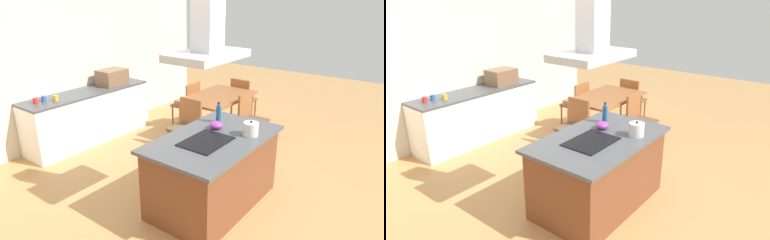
{
  "view_description": "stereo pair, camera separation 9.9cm",
  "coord_description": "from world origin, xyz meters",
  "views": [
    {
      "loc": [
        -3.16,
        -2.05,
        2.52
      ],
      "look_at": [
        0.1,
        0.4,
        1.0
      ],
      "focal_mm": 32.36,
      "sensor_mm": 36.0,
      "label": 1
    },
    {
      "loc": [
        -3.1,
        -2.13,
        2.52
      ],
      "look_at": [
        0.1,
        0.4,
        1.0
      ],
      "focal_mm": 32.36,
      "sensor_mm": 36.0,
      "label": 2
    }
  ],
  "objects": [
    {
      "name": "coffee_mug_red",
      "position": [
        -0.55,
        2.92,
        0.95
      ],
      "size": [
        0.08,
        0.08,
        0.09
      ],
      "primitive_type": "cylinder",
      "color": "red",
      "rests_on": "back_counter"
    },
    {
      "name": "coffee_mug_blue",
      "position": [
        -0.42,
        2.92,
        0.95
      ],
      "size": [
        0.08,
        0.08,
        0.09
      ],
      "primitive_type": "cylinder",
      "color": "#2D56B2",
      "rests_on": "back_counter"
    },
    {
      "name": "ground",
      "position": [
        0.0,
        1.5,
        0.0
      ],
      "size": [
        16.0,
        16.0,
        0.0
      ],
      "primitive_type": "plane",
      "color": "tan"
    },
    {
      "name": "coffee_mug_yellow",
      "position": [
        -0.28,
        2.8,
        0.95
      ],
      "size": [
        0.08,
        0.08,
        0.09
      ],
      "primitive_type": "cylinder",
      "color": "gold",
      "rests_on": "back_counter"
    },
    {
      "name": "chair_facing_back_wall",
      "position": [
        1.93,
        1.86,
        0.51
      ],
      "size": [
        0.42,
        0.42,
        0.89
      ],
      "color": "brown",
      "rests_on": "ground"
    },
    {
      "name": "back_counter",
      "position": [
        0.37,
        2.88,
        0.45
      ],
      "size": [
        2.31,
        0.62,
        0.9
      ],
      "color": "white",
      "rests_on": "ground"
    },
    {
      "name": "tea_kettle",
      "position": [
        0.32,
        -0.31,
        0.98
      ],
      "size": [
        0.24,
        0.18,
        0.19
      ],
      "color": "silver",
      "rests_on": "kitchen_island"
    },
    {
      "name": "dining_table",
      "position": [
        1.93,
        1.19,
        0.67
      ],
      "size": [
        1.4,
        0.9,
        0.75
      ],
      "color": "#995B33",
      "rests_on": "ground"
    },
    {
      "name": "cooktop",
      "position": [
        -0.16,
        0.0,
        0.91
      ],
      "size": [
        0.6,
        0.44,
        0.01
      ],
      "primitive_type": "cube",
      "color": "black",
      "rests_on": "kitchen_island"
    },
    {
      "name": "wall_back",
      "position": [
        0.0,
        3.25,
        1.35
      ],
      "size": [
        7.2,
        0.1,
        2.7
      ],
      "primitive_type": "cube",
      "color": "beige",
      "rests_on": "ground"
    },
    {
      "name": "mixing_bowl",
      "position": [
        0.25,
        0.13,
        0.95
      ],
      "size": [
        0.17,
        0.17,
        0.09
      ],
      "primitive_type": "ellipsoid",
      "color": "purple",
      "rests_on": "kitchen_island"
    },
    {
      "name": "countertop_microwave",
      "position": [
        0.95,
        2.88,
        1.04
      ],
      "size": [
        0.5,
        0.38,
        0.28
      ],
      "primitive_type": "cube",
      "color": "brown",
      "rests_on": "back_counter"
    },
    {
      "name": "chair_at_right_end",
      "position": [
        2.84,
        1.19,
        0.51
      ],
      "size": [
        0.42,
        0.42,
        0.89
      ],
      "color": "brown",
      "rests_on": "ground"
    },
    {
      "name": "chair_at_left_end",
      "position": [
        1.01,
        1.19,
        0.51
      ],
      "size": [
        0.42,
        0.42,
        0.89
      ],
      "color": "brown",
      "rests_on": "ground"
    },
    {
      "name": "olive_oil_bottle",
      "position": [
        0.46,
        0.24,
        1.02
      ],
      "size": [
        0.07,
        0.07,
        0.27
      ],
      "color": "navy",
      "rests_on": "kitchen_island"
    },
    {
      "name": "range_hood",
      "position": [
        -0.16,
        0.0,
        2.1
      ],
      "size": [
        0.9,
        0.55,
        0.78
      ],
      "color": "#ADADB2"
    },
    {
      "name": "chair_facing_island",
      "position": [
        1.93,
        0.52,
        0.51
      ],
      "size": [
        0.42,
        0.42,
        0.89
      ],
      "color": "brown",
      "rests_on": "ground"
    },
    {
      "name": "kitchen_island",
      "position": [
        0.0,
        0.0,
        0.45
      ],
      "size": [
        1.71,
        1.03,
        0.9
      ],
      "color": "brown",
      "rests_on": "ground"
    }
  ]
}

